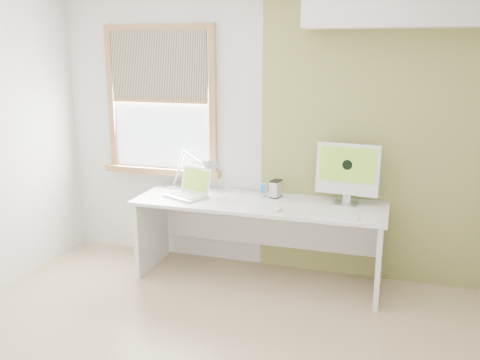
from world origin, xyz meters
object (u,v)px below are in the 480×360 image
at_px(laptop, 190,189).
at_px(imac, 348,171).
at_px(desk, 260,221).
at_px(external_drive, 276,189).
at_px(desk_lamp, 202,172).

distance_m(laptop, imac, 1.41).
height_order(desk, external_drive, external_drive).
relative_size(desk_lamp, imac, 1.16).
bearing_deg(imac, desk_lamp, -178.27).
height_order(desk_lamp, laptop, desk_lamp).
xyz_separation_m(desk, imac, (0.74, 0.10, 0.49)).
xyz_separation_m(desk_lamp, external_drive, (0.68, 0.06, -0.12)).
relative_size(desk, external_drive, 13.90).
distance_m(desk, desk_lamp, 0.70).
xyz_separation_m(desk, external_drive, (0.11, 0.12, 0.27)).
height_order(desk, desk_lamp, desk_lamp).
distance_m(desk, external_drive, 0.32).
bearing_deg(laptop, desk, 5.50).
height_order(desk_lamp, imac, imac).
bearing_deg(laptop, external_drive, 13.94).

